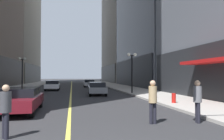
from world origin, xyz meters
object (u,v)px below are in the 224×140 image
pedestrian_in_grey_suit (198,98)px  street_lamp_right_mid (132,64)px  pedestrian_with_orange_bag (6,107)px  street_lamp_left_far (22,66)px  car_maroon (21,99)px  car_silver (89,83)px  car_white (53,85)px  pedestrian_in_tan_trench (153,98)px  fire_hydrant_right (174,99)px  car_grey (97,88)px

pedestrian_in_grey_suit → street_lamp_right_mid: (1.06, 13.88, 2.21)m
pedestrian_with_orange_bag → street_lamp_left_far: 23.41m
car_maroon → pedestrian_in_grey_suit: (7.94, -4.13, 0.32)m
pedestrian_with_orange_bag → car_silver: bearing=80.7°
car_white → pedestrian_with_orange_bag: (0.58, -23.09, 0.28)m
car_white → street_lamp_left_far: street_lamp_left_far is taller
pedestrian_in_grey_suit → pedestrian_with_orange_bag: bearing=-172.4°
car_maroon → pedestrian_with_orange_bag: size_ratio=2.80×
pedestrian_in_tan_trench → fire_hydrant_right: pedestrian_in_tan_trench is taller
car_grey → fire_hydrant_right: bearing=-63.0°
car_maroon → pedestrian_in_tan_trench: pedestrian_in_tan_trench is taller
car_white → street_lamp_left_far: bearing=-176.8°
car_white → pedestrian_in_grey_suit: 23.47m
pedestrian_with_orange_bag → street_lamp_left_far: size_ratio=0.39×
pedestrian_in_grey_suit → fire_hydrant_right: (1.56, 5.30, -0.65)m
fire_hydrant_right → car_maroon: bearing=-173.0°
pedestrian_with_orange_bag → street_lamp_left_far: bearing=101.0°
car_white → pedestrian_in_grey_suit: pedestrian_in_grey_suit is taller
car_grey → fire_hydrant_right: (4.27, -8.38, -0.32)m
street_lamp_left_far → street_lamp_right_mid: bearing=-32.1°
pedestrian_with_orange_bag → car_grey: bearing=72.7°
pedestrian_in_grey_suit → pedestrian_in_tan_trench: bearing=175.2°
car_grey → car_white: same height
car_white → pedestrian_with_orange_bag: 23.10m
pedestrian_in_grey_suit → car_white: bearing=109.5°
pedestrian_in_tan_trench → street_lamp_right_mid: 14.21m
street_lamp_right_mid → fire_hydrant_right: (0.50, -8.58, -2.86)m
pedestrian_in_tan_trench → pedestrian_with_orange_bag: size_ratio=1.05×
car_silver → pedestrian_in_grey_suit: size_ratio=2.63×
car_grey → car_silver: bearing=88.5°
pedestrian_in_grey_suit → fire_hydrant_right: bearing=73.6°
street_lamp_left_far → street_lamp_right_mid: same height
car_silver → street_lamp_right_mid: (3.35, -15.59, 2.54)m
car_silver → street_lamp_right_mid: 16.15m
pedestrian_in_grey_suit → car_maroon: bearing=152.5°
car_grey → pedestrian_in_grey_suit: size_ratio=2.49×
car_maroon → street_lamp_right_mid: size_ratio=1.08×
pedestrian_in_tan_trench → car_white: bearing=105.1°
car_white → pedestrian_in_tan_trench: size_ratio=2.33×
car_grey → car_silver: same height
car_maroon → street_lamp_right_mid: bearing=47.3°
car_silver → fire_hydrant_right: car_silver is taller
pedestrian_with_orange_bag → street_lamp_right_mid: size_ratio=0.39×
car_silver → pedestrian_in_tan_trench: 29.31m
car_maroon → car_silver: same height
car_grey → street_lamp_left_far: 12.47m
pedestrian_in_tan_trench → street_lamp_left_far: (-9.81, 21.74, 2.20)m
car_grey → street_lamp_left_far: size_ratio=1.00×
pedestrian_in_tan_trench → fire_hydrant_right: (3.49, 5.14, -0.65)m
car_grey → pedestrian_in_tan_trench: bearing=-86.7°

